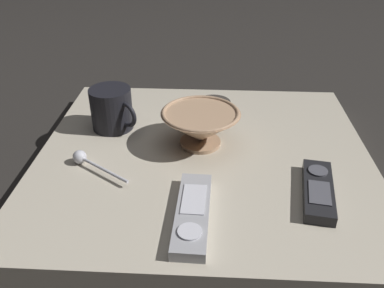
# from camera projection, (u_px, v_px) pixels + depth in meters

# --- Properties ---
(ground_plane) EXTENTS (6.00, 6.00, 0.00)m
(ground_plane) POSITION_uv_depth(u_px,v_px,m) (204.00, 172.00, 0.85)
(ground_plane) COLOR black
(table) EXTENTS (0.63, 0.67, 0.05)m
(table) POSITION_uv_depth(u_px,v_px,m) (204.00, 163.00, 0.84)
(table) COLOR #B7AD99
(table) RESTS_ON ground
(cereal_bowl) EXTENTS (0.16, 0.16, 0.08)m
(cereal_bowl) POSITION_uv_depth(u_px,v_px,m) (200.00, 126.00, 0.83)
(cereal_bowl) COLOR tan
(cereal_bowl) RESTS_ON table
(coffee_mug) EXTENTS (0.10, 0.11, 0.09)m
(coffee_mug) POSITION_uv_depth(u_px,v_px,m) (112.00, 109.00, 0.89)
(coffee_mug) COLOR black
(coffee_mug) RESTS_ON table
(teaspoon) EXTENTS (0.09, 0.12, 0.03)m
(teaspoon) POSITION_uv_depth(u_px,v_px,m) (84.00, 159.00, 0.78)
(teaspoon) COLOR silver
(teaspoon) RESTS_ON table
(tv_remote_near) EXTENTS (0.17, 0.07, 0.02)m
(tv_remote_near) POSITION_uv_depth(u_px,v_px,m) (318.00, 190.00, 0.71)
(tv_remote_near) COLOR black
(tv_remote_near) RESTS_ON table
(tv_remote_far) EXTENTS (0.19, 0.06, 0.02)m
(tv_remote_far) POSITION_uv_depth(u_px,v_px,m) (193.00, 213.00, 0.65)
(tv_remote_far) COLOR #9E9EA3
(tv_remote_far) RESTS_ON table
(drink_coaster) EXTENTS (0.08, 0.08, 0.01)m
(drink_coaster) POSITION_uv_depth(u_px,v_px,m) (214.00, 102.00, 1.02)
(drink_coaster) COLOR #332D28
(drink_coaster) RESTS_ON table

